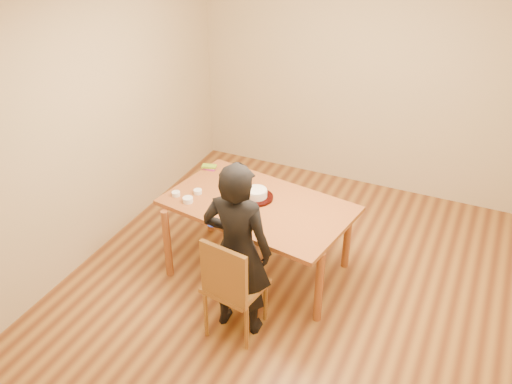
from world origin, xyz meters
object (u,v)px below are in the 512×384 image
at_px(cake_plate, 256,197).
at_px(person, 237,250).
at_px(dining_table, 258,206).
at_px(dining_chair, 236,286).
at_px(cake, 256,193).

relative_size(cake_plate, person, 0.20).
relative_size(dining_table, person, 1.06).
bearing_deg(person, dining_chair, 85.46).
bearing_deg(cake, dining_table, -54.71).
bearing_deg(dining_chair, person, 98.78).
height_order(dining_chair, cake_plate, cake_plate).
distance_m(dining_table, dining_chair, 0.84).
distance_m(cake_plate, person, 0.83).
height_order(dining_chair, cake, cake).
height_order(cake_plate, cake, cake).
height_order(dining_table, cake_plate, cake_plate).
xyz_separation_m(cake_plate, person, (0.20, -0.80, 0.01)).
xyz_separation_m(dining_chair, cake_plate, (-0.20, 0.85, 0.31)).
height_order(cake, person, person).
bearing_deg(person, dining_table, -82.93).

